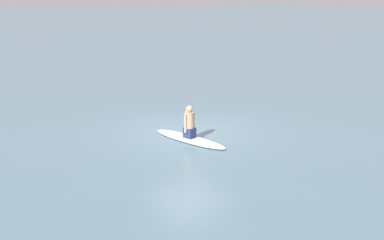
% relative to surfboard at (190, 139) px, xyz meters
% --- Properties ---
extents(ground_plane, '(400.00, 400.00, 0.00)m').
position_rel_surfboard_xyz_m(ground_plane, '(-0.63, 0.39, -0.05)').
color(ground_plane, slate).
extents(surfboard, '(2.95, 1.23, 0.09)m').
position_rel_surfboard_xyz_m(surfboard, '(0.00, 0.00, 0.00)').
color(surfboard, white).
rests_on(surfboard, ground).
extents(person_paddler, '(0.38, 0.45, 1.01)m').
position_rel_surfboard_xyz_m(person_paddler, '(0.00, 0.00, 0.50)').
color(person_paddler, navy).
rests_on(person_paddler, surfboard).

